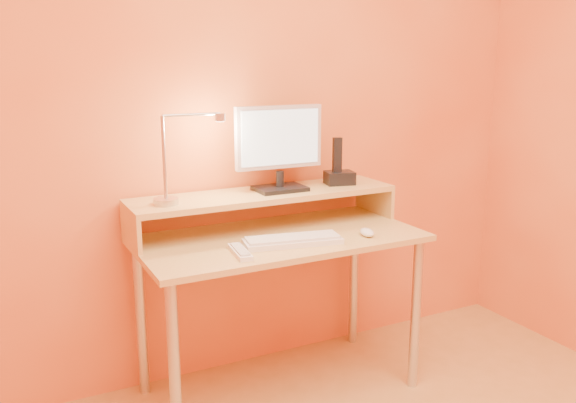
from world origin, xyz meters
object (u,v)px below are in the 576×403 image
monitor_panel (279,137)px  mouse (367,232)px  phone_dock (339,178)px  remote_control (240,252)px  lamp_base (166,201)px  keyboard (293,241)px

monitor_panel → mouse: monitor_panel is taller
phone_dock → remote_control: size_ratio=0.68×
monitor_panel → lamp_base: (-0.53, -0.04, -0.23)m
lamp_base → monitor_panel: bearing=4.3°
lamp_base → phone_dock: size_ratio=0.77×
mouse → keyboard: bearing=-173.6°
phone_dock → keyboard: bearing=-131.6°
phone_dock → lamp_base: bearing=-165.2°
lamp_base → remote_control: size_ratio=0.52×
phone_dock → remote_control: phone_dock is taller
monitor_panel → remote_control: bearing=-134.4°
monitor_panel → mouse: (0.25, -0.33, -0.38)m
mouse → remote_control: bearing=-168.0°
lamp_base → remote_control: 0.38m
lamp_base → mouse: lamp_base is taller
lamp_base → phone_dock: 0.84m
keyboard → remote_control: size_ratio=2.08×
monitor_panel → lamp_base: monitor_panel is taller
monitor_panel → lamp_base: 0.57m
phone_dock → remote_control: (-0.64, -0.31, -0.18)m
monitor_panel → phone_dock: size_ratio=3.10×
monitor_panel → keyboard: (-0.08, -0.29, -0.39)m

